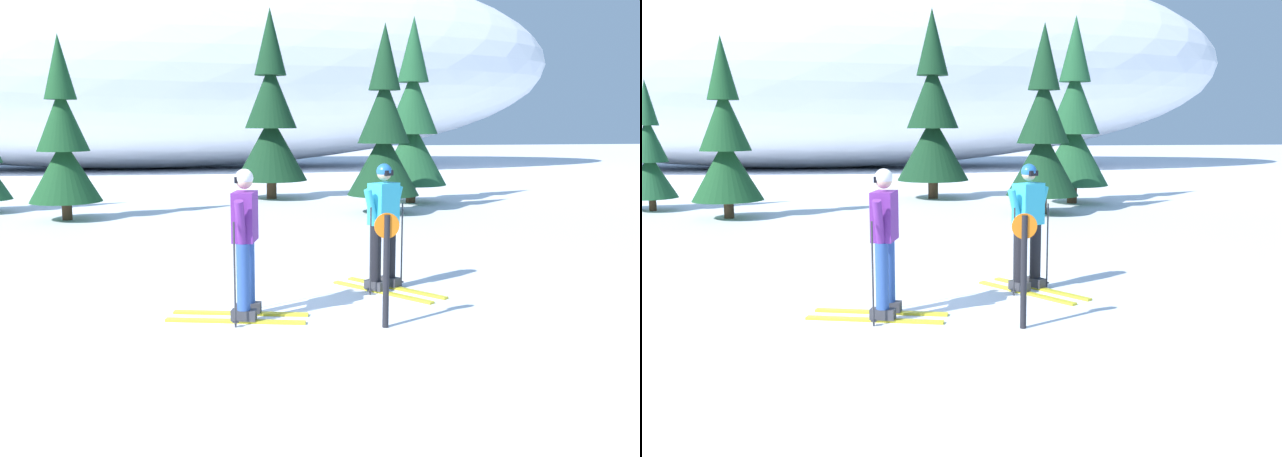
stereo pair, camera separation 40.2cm
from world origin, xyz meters
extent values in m
plane|color=white|center=(0.00, 0.00, 0.00)|extent=(120.00, 120.00, 0.00)
cube|color=gold|center=(-0.02, -0.97, 0.01)|extent=(1.58, 0.52, 0.03)
cube|color=gold|center=(0.06, -0.66, 0.01)|extent=(1.58, 0.52, 0.03)
cube|color=#38383D|center=(0.07, -1.00, 0.09)|extent=(0.31, 0.21, 0.12)
cube|color=#38383D|center=(0.16, -0.69, 0.09)|extent=(0.31, 0.21, 0.12)
cylinder|color=#2D519E|center=(0.07, -1.00, 0.53)|extent=(0.15, 0.15, 0.76)
cylinder|color=#2D519E|center=(0.16, -0.69, 0.53)|extent=(0.15, 0.15, 0.76)
cube|color=#6B2889|center=(0.11, -0.84, 1.20)|extent=(0.34, 0.46, 0.56)
cylinder|color=#6B2889|center=(0.05, -1.09, 1.13)|extent=(0.17, 0.29, 0.58)
cylinder|color=#6B2889|center=(0.18, -0.60, 1.13)|extent=(0.17, 0.29, 0.58)
sphere|color=beige|center=(0.11, -0.84, 1.60)|extent=(0.19, 0.19, 0.19)
sphere|color=white|center=(0.11, -0.84, 1.63)|extent=(0.21, 0.21, 0.21)
cube|color=black|center=(0.04, -0.82, 1.61)|extent=(0.07, 0.15, 0.07)
cylinder|color=#2D2D33|center=(-0.03, -1.16, 0.59)|extent=(0.02, 0.02, 1.18)
cylinder|color=#2D2D33|center=(-0.03, -1.16, 0.06)|extent=(0.07, 0.07, 0.01)
cylinder|color=#2D2D33|center=(0.15, -0.50, 0.59)|extent=(0.02, 0.02, 1.18)
cylinder|color=#2D2D33|center=(0.15, -0.50, 0.06)|extent=(0.07, 0.07, 0.01)
cube|color=gold|center=(2.24, 0.19, 0.01)|extent=(1.03, 1.40, 0.03)
cube|color=gold|center=(1.98, 0.01, 0.01)|extent=(1.03, 1.40, 0.03)
cube|color=#38383D|center=(2.18, 0.27, 0.09)|extent=(0.28, 0.31, 0.12)
cube|color=#38383D|center=(1.92, 0.09, 0.09)|extent=(0.28, 0.31, 0.12)
cylinder|color=black|center=(2.18, 0.27, 0.53)|extent=(0.15, 0.15, 0.75)
cylinder|color=black|center=(1.92, 0.09, 0.53)|extent=(0.15, 0.15, 0.75)
cube|color=#33B7D6|center=(2.05, 0.18, 1.18)|extent=(0.46, 0.42, 0.56)
cylinder|color=#33B7D6|center=(2.25, 0.32, 1.11)|extent=(0.28, 0.24, 0.58)
cylinder|color=#33B7D6|center=(1.85, 0.04, 1.11)|extent=(0.28, 0.24, 0.58)
sphere|color=tan|center=(2.05, 0.18, 1.58)|extent=(0.19, 0.19, 0.19)
sphere|color=#2366B2|center=(2.05, 0.18, 1.61)|extent=(0.21, 0.21, 0.21)
cube|color=black|center=(2.10, 0.11, 1.59)|extent=(0.14, 0.12, 0.07)
cylinder|color=#2D2D33|center=(2.36, 0.32, 0.58)|extent=(0.02, 0.02, 1.16)
cylinder|color=#2D2D33|center=(2.36, 0.32, 0.06)|extent=(0.07, 0.07, 0.01)
cylinder|color=#2D2D33|center=(1.81, -0.07, 0.58)|extent=(0.02, 0.02, 1.16)
cylinder|color=#2D2D33|center=(1.81, -0.07, 0.06)|extent=(0.07, 0.07, 0.01)
cylinder|color=#47301E|center=(-5.54, 9.82, 0.23)|extent=(0.18, 0.18, 0.45)
cone|color=#1E512D|center=(-5.54, 9.82, 0.92)|extent=(1.29, 1.29, 1.16)
cone|color=#1E512D|center=(-5.54, 9.82, 1.85)|extent=(0.93, 0.93, 1.16)
cone|color=#1E512D|center=(-5.54, 9.82, 2.77)|extent=(0.57, 0.57, 1.16)
cylinder|color=#47301E|center=(-3.32, 8.11, 0.29)|extent=(0.23, 0.23, 0.58)
cone|color=#194723|center=(-3.32, 8.11, 1.17)|extent=(1.65, 1.65, 1.47)
cone|color=#194723|center=(-3.32, 8.11, 2.35)|extent=(1.19, 1.19, 1.47)
cone|color=#194723|center=(-3.32, 8.11, 3.53)|extent=(0.72, 0.72, 1.47)
cylinder|color=#47301E|center=(1.96, 11.70, 0.38)|extent=(0.30, 0.30, 0.75)
cone|color=#14381E|center=(1.96, 11.70, 1.53)|extent=(2.15, 2.15, 1.93)
cone|color=#14381E|center=(1.96, 11.70, 3.07)|extent=(1.55, 1.55, 1.93)
cone|color=#14381E|center=(1.96, 11.70, 4.61)|extent=(0.95, 0.95, 1.93)
cylinder|color=#47301E|center=(4.30, 7.79, 0.32)|extent=(0.25, 0.25, 0.63)
cone|color=#14381E|center=(4.30, 7.79, 1.28)|extent=(1.80, 1.80, 1.62)
cone|color=#14381E|center=(4.30, 7.79, 2.57)|extent=(1.30, 1.30, 1.62)
cone|color=#14381E|center=(4.30, 7.79, 3.86)|extent=(0.79, 0.79, 1.62)
cylinder|color=#47301E|center=(5.75, 9.92, 0.35)|extent=(0.28, 0.28, 0.70)
cone|color=#1E512D|center=(5.75, 9.92, 1.42)|extent=(2.00, 2.00, 1.79)
cone|color=#1E512D|center=(5.75, 9.92, 2.85)|extent=(1.44, 1.44, 1.79)
cone|color=#1E512D|center=(5.75, 9.92, 4.29)|extent=(0.88, 0.88, 1.79)
ellipsoid|color=white|center=(-2.79, 27.03, 5.44)|extent=(43.55, 14.64, 10.88)
cylinder|color=black|center=(1.60, -1.48, 0.63)|extent=(0.07, 0.07, 1.26)
cylinder|color=orange|center=(1.60, -1.48, 1.14)|extent=(0.28, 0.02, 0.28)
camera|label=1|loc=(-0.51, -8.40, 2.23)|focal=37.74mm
camera|label=2|loc=(-0.11, -8.46, 2.23)|focal=37.74mm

